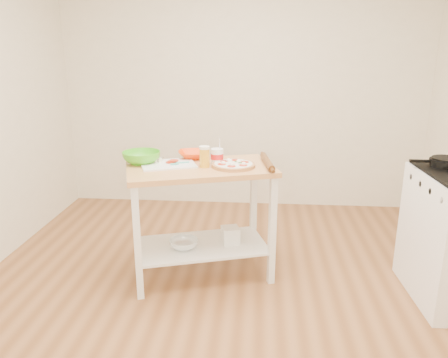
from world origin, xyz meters
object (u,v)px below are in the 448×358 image
skillet (446,162)px  yogurt_tub (217,156)px  spatula (179,163)px  orange_bowl (194,155)px  green_bowl (141,157)px  shelf_glass_bowl (184,244)px  prep_island (201,199)px  shelf_bin (230,235)px  beer_pint (205,157)px  knife (144,160)px  pizza (233,165)px  rolling_pin (267,162)px  cutting_board (168,164)px

skillet → yogurt_tub: (-1.66, 0.09, -0.02)m
spatula → orange_bowl: 0.24m
green_bowl → yogurt_tub: 0.58m
shelf_glass_bowl → yogurt_tub: bearing=34.7°
prep_island → shelf_glass_bowl: bearing=-149.9°
spatula → yogurt_tub: (0.28, 0.07, 0.04)m
spatula → shelf_bin: spatula is taller
beer_pint → prep_island: bearing=169.0°
skillet → knife: size_ratio=1.76×
pizza → rolling_pin: rolling_pin is taller
orange_bowl → beer_pint: size_ratio=1.54×
skillet → shelf_glass_bowl: size_ratio=1.72×
pizza → knife: pizza is taller
spatula → rolling_pin: size_ratio=0.33×
rolling_pin → shelf_bin: rolling_pin is taller
prep_island → shelf_bin: 0.39m
yogurt_tub → rolling_pin: yogurt_tub is taller
green_bowl → beer_pint: (0.50, -0.07, 0.03)m
cutting_board → rolling_pin: rolling_pin is taller
knife → green_bowl: 0.04m
shelf_glass_bowl → shelf_bin: 0.38m
yogurt_tub → green_bowl: bearing=-176.9°
beer_pint → rolling_pin: size_ratio=0.37×
green_bowl → beer_pint: size_ratio=1.84×
yogurt_tub → rolling_pin: bearing=-1.9°
shelf_bin → knife: bearing=176.7°
beer_pint → shelf_bin: 0.68m
spatula → knife: knife is taller
beer_pint → shelf_bin: beer_pint is taller
orange_bowl → shelf_glass_bowl: (-0.04, -0.33, -0.63)m
shelf_bin → cutting_board: bearing=-177.2°
pizza → knife: bearing=174.0°
skillet → spatula: skillet is taller
rolling_pin → shelf_glass_bowl: bearing=-166.0°
skillet → yogurt_tub: bearing=177.6°
cutting_board → knife: size_ratio=2.19×
spatula → shelf_bin: bearing=-17.9°
skillet → yogurt_tub: 1.66m
beer_pint → shelf_bin: bearing=16.8°
skillet → green_bowl: (-2.24, 0.06, -0.03)m
orange_bowl → beer_pint: (0.12, -0.26, 0.05)m
pizza → knife: size_ratio=1.49×
rolling_pin → green_bowl: bearing=-178.9°
skillet → shelf_bin: 1.68m
knife → orange_bowl: (0.37, 0.16, 0.01)m
cutting_board → beer_pint: (0.29, -0.03, 0.07)m
cutting_board → green_bowl: bearing=149.3°
beer_pint → shelf_glass_bowl: (-0.16, -0.07, -0.68)m
green_bowl → yogurt_tub: bearing=3.1°
green_bowl → rolling_pin: green_bowl is taller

